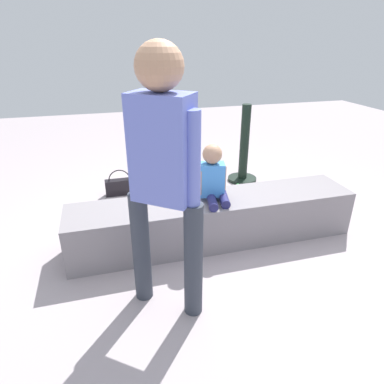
{
  "coord_description": "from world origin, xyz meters",
  "views": [
    {
      "loc": [
        -0.87,
        -2.44,
        1.68
      ],
      "look_at": [
        -0.29,
        -0.33,
        0.66
      ],
      "focal_mm": 31.34,
      "sensor_mm": 36.0,
      "label": 1
    }
  ],
  "objects_px": {
    "adult_standing": "(163,166)",
    "gift_bag": "(206,198)",
    "party_cup_red": "(277,194)",
    "child_seated": "(213,177)",
    "water_bottle_near_gift": "(237,193)",
    "cake_box_white": "(101,221)",
    "water_bottle_far_side": "(146,207)",
    "cake_plate": "(186,202)",
    "handbag_black_leather": "(120,186)"
  },
  "relations": [
    {
      "from": "adult_standing",
      "to": "handbag_black_leather",
      "type": "relative_size",
      "value": 5.05
    },
    {
      "from": "adult_standing",
      "to": "water_bottle_near_gift",
      "type": "distance_m",
      "value": 1.95
    },
    {
      "from": "adult_standing",
      "to": "cake_box_white",
      "type": "bearing_deg",
      "value": 109.59
    },
    {
      "from": "cake_plate",
      "to": "gift_bag",
      "type": "xyz_separation_m",
      "value": [
        0.36,
        0.58,
        -0.28
      ]
    },
    {
      "from": "handbag_black_leather",
      "to": "party_cup_red",
      "type": "bearing_deg",
      "value": -18.74
    },
    {
      "from": "child_seated",
      "to": "handbag_black_leather",
      "type": "bearing_deg",
      "value": 120.6
    },
    {
      "from": "child_seated",
      "to": "water_bottle_near_gift",
      "type": "height_order",
      "value": "child_seated"
    },
    {
      "from": "adult_standing",
      "to": "water_bottle_near_gift",
      "type": "bearing_deg",
      "value": 51.7
    },
    {
      "from": "cake_plate",
      "to": "cake_box_white",
      "type": "xyz_separation_m",
      "value": [
        -0.71,
        0.53,
        -0.37
      ]
    },
    {
      "from": "child_seated",
      "to": "party_cup_red",
      "type": "bearing_deg",
      "value": 32.17
    },
    {
      "from": "adult_standing",
      "to": "cake_box_white",
      "type": "height_order",
      "value": "adult_standing"
    },
    {
      "from": "cake_plate",
      "to": "water_bottle_far_side",
      "type": "xyz_separation_m",
      "value": [
        -0.27,
        0.63,
        -0.33
      ]
    },
    {
      "from": "adult_standing",
      "to": "cake_box_white",
      "type": "distance_m",
      "value": 1.56
    },
    {
      "from": "cake_box_white",
      "to": "gift_bag",
      "type": "bearing_deg",
      "value": 2.36
    },
    {
      "from": "water_bottle_near_gift",
      "to": "handbag_black_leather",
      "type": "xyz_separation_m",
      "value": [
        -1.25,
        0.52,
        0.01
      ]
    },
    {
      "from": "party_cup_red",
      "to": "gift_bag",
      "type": "bearing_deg",
      "value": -175.02
    },
    {
      "from": "water_bottle_far_side",
      "to": "cake_box_white",
      "type": "relative_size",
      "value": 0.68
    },
    {
      "from": "gift_bag",
      "to": "child_seated",
      "type": "bearing_deg",
      "value": -102.34
    },
    {
      "from": "adult_standing",
      "to": "water_bottle_far_side",
      "type": "xyz_separation_m",
      "value": [
        0.03,
        1.27,
        -0.9
      ]
    },
    {
      "from": "cake_plate",
      "to": "water_bottle_far_side",
      "type": "bearing_deg",
      "value": 112.88
    },
    {
      "from": "child_seated",
      "to": "cake_box_white",
      "type": "height_order",
      "value": "child_seated"
    },
    {
      "from": "child_seated",
      "to": "cake_plate",
      "type": "bearing_deg",
      "value": -173.73
    },
    {
      "from": "child_seated",
      "to": "cake_box_white",
      "type": "xyz_separation_m",
      "value": [
        -0.95,
        0.51,
        -0.56
      ]
    },
    {
      "from": "gift_bag",
      "to": "handbag_black_leather",
      "type": "height_order",
      "value": "gift_bag"
    },
    {
      "from": "adult_standing",
      "to": "cake_plate",
      "type": "distance_m",
      "value": 0.91
    },
    {
      "from": "adult_standing",
      "to": "cake_plate",
      "type": "xyz_separation_m",
      "value": [
        0.3,
        0.64,
        -0.57
      ]
    },
    {
      "from": "gift_bag",
      "to": "cake_plate",
      "type": "bearing_deg",
      "value": -121.83
    },
    {
      "from": "handbag_black_leather",
      "to": "gift_bag",
      "type": "bearing_deg",
      "value": -38.21
    },
    {
      "from": "water_bottle_near_gift",
      "to": "water_bottle_far_side",
      "type": "distance_m",
      "value": 1.04
    },
    {
      "from": "water_bottle_near_gift",
      "to": "cake_box_white",
      "type": "bearing_deg",
      "value": -173.05
    },
    {
      "from": "child_seated",
      "to": "handbag_black_leather",
      "type": "distance_m",
      "value": 1.5
    },
    {
      "from": "adult_standing",
      "to": "water_bottle_far_side",
      "type": "bearing_deg",
      "value": 88.62
    },
    {
      "from": "water_bottle_near_gift",
      "to": "party_cup_red",
      "type": "bearing_deg",
      "value": -7.44
    },
    {
      "from": "child_seated",
      "to": "gift_bag",
      "type": "height_order",
      "value": "child_seated"
    },
    {
      "from": "cake_plate",
      "to": "party_cup_red",
      "type": "bearing_deg",
      "value": 27.88
    },
    {
      "from": "adult_standing",
      "to": "gift_bag",
      "type": "distance_m",
      "value": 1.62
    },
    {
      "from": "handbag_black_leather",
      "to": "adult_standing",
      "type": "bearing_deg",
      "value": -84.52
    },
    {
      "from": "adult_standing",
      "to": "party_cup_red",
      "type": "xyz_separation_m",
      "value": [
        1.53,
        1.29,
        -0.96
      ]
    },
    {
      "from": "gift_bag",
      "to": "party_cup_red",
      "type": "distance_m",
      "value": 0.89
    },
    {
      "from": "water_bottle_far_side",
      "to": "party_cup_red",
      "type": "xyz_separation_m",
      "value": [
        1.5,
        0.02,
        -0.06
      ]
    },
    {
      "from": "cake_box_white",
      "to": "water_bottle_near_gift",
      "type": "bearing_deg",
      "value": 6.95
    },
    {
      "from": "gift_bag",
      "to": "adult_standing",
      "type": "bearing_deg",
      "value": -118.32
    },
    {
      "from": "adult_standing",
      "to": "gift_bag",
      "type": "relative_size",
      "value": 4.82
    },
    {
      "from": "child_seated",
      "to": "adult_standing",
      "type": "xyz_separation_m",
      "value": [
        -0.53,
        -0.67,
        0.38
      ]
    },
    {
      "from": "party_cup_red",
      "to": "handbag_black_leather",
      "type": "bearing_deg",
      "value": 161.26
    },
    {
      "from": "water_bottle_near_gift",
      "to": "cake_box_white",
      "type": "xyz_separation_m",
      "value": [
        -1.49,
        -0.18,
        -0.03
      ]
    },
    {
      "from": "cake_plate",
      "to": "party_cup_red",
      "type": "distance_m",
      "value": 1.45
    },
    {
      "from": "cake_plate",
      "to": "adult_standing",
      "type": "bearing_deg",
      "value": -114.93
    },
    {
      "from": "water_bottle_near_gift",
      "to": "handbag_black_leather",
      "type": "bearing_deg",
      "value": 157.38
    },
    {
      "from": "party_cup_red",
      "to": "cake_box_white",
      "type": "height_order",
      "value": "cake_box_white"
    }
  ]
}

